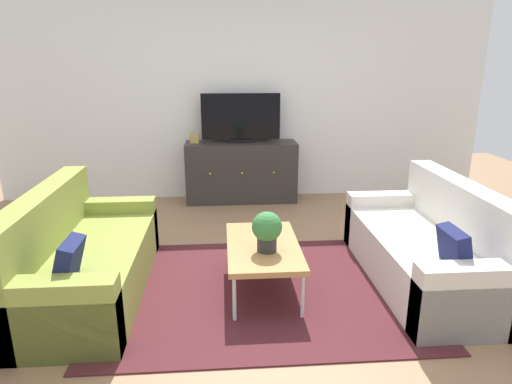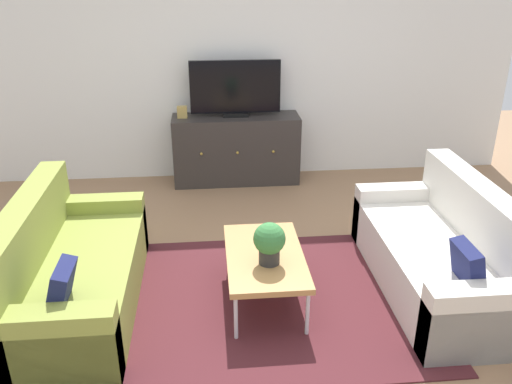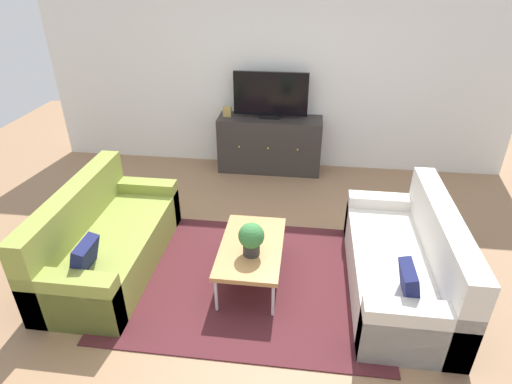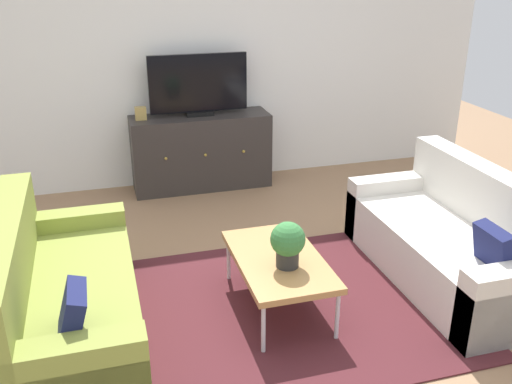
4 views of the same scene
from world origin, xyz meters
TOP-DOWN VIEW (x-y plane):
  - ground_plane at (0.00, 0.00)m, footprint 10.00×10.00m
  - wall_back at (0.00, 2.55)m, footprint 6.40×0.12m
  - area_rug at (0.00, -0.15)m, footprint 2.50×1.90m
  - couch_left_side at (-1.44, -0.10)m, footprint 0.82×1.78m
  - couch_right_side at (1.44, -0.10)m, footprint 0.82×1.78m
  - coffee_table at (0.02, -0.13)m, footprint 0.57×0.99m
  - potted_plant at (0.04, -0.25)m, footprint 0.23×0.23m
  - tv_console at (-0.05, 2.27)m, footprint 1.43×0.47m
  - flat_screen_tv at (-0.05, 2.29)m, footprint 1.00×0.16m
  - mantel_clock at (-0.64, 2.27)m, footprint 0.11×0.07m

SIDE VIEW (x-z plane):
  - ground_plane at x=0.00m, z-range 0.00..0.00m
  - area_rug at x=0.00m, z-range 0.00..0.01m
  - couch_left_side at x=-1.44m, z-range -0.14..0.70m
  - couch_right_side at x=1.44m, z-range -0.14..0.70m
  - coffee_table at x=0.02m, z-range 0.17..0.56m
  - tv_console at x=-0.05m, z-range 0.00..0.78m
  - potted_plant at x=0.04m, z-range 0.41..0.72m
  - mantel_clock at x=-0.64m, z-range 0.78..0.91m
  - flat_screen_tv at x=-0.05m, z-range 0.78..1.39m
  - wall_back at x=0.00m, z-range 0.00..2.70m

